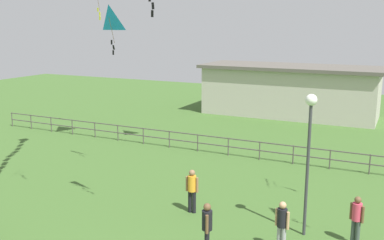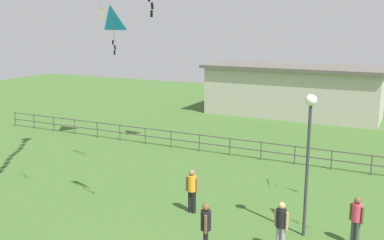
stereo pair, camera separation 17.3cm
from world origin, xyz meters
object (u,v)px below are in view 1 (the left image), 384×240
Objects in this scene: lamppost at (309,135)px; person_5 at (207,226)px; person_1 at (192,188)px; person_4 at (357,217)px; kite_0 at (109,19)px; person_0 at (282,223)px.

lamppost is 2.81× the size of person_5.
lamppost is at bearing 0.23° from person_1.
lamppost is 2.96× the size of person_4.
person_5 reaches higher than person_4.
person_5 is at bearing -145.03° from person_4.
person_1 is 8.08m from kite_0.
kite_0 is (-10.56, 2.09, 6.04)m from person_4.
person_5 is (-2.28, -2.63, -2.40)m from lamppost.
person_5 reaches higher than person_0.
kite_0 is at bearing 157.58° from person_0.
person_0 is at bearing -20.87° from person_1.
person_0 is at bearing -142.88° from person_4.
lamppost is at bearing 74.76° from person_0.
lamppost is 2.84m from person_0.
kite_0 is (-6.72, 4.77, 5.99)m from person_5.
person_0 is (-0.38, -1.41, -2.43)m from lamppost.
kite_0 is at bearing 156.46° from person_1.
lamppost is 2.20× the size of kite_0.
kite_0 is (-4.96, 2.16, 6.00)m from person_1.
person_1 is 3.15m from person_5.
lamppost is 9.93m from kite_0.
kite_0 reaches higher than person_4.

